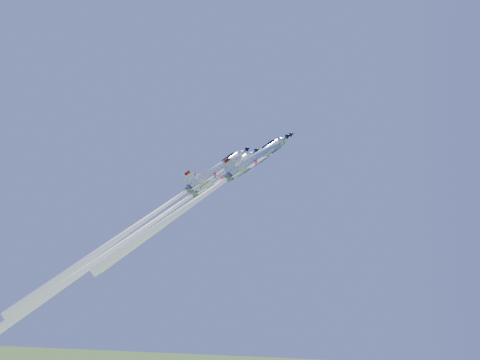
% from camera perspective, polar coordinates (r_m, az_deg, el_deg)
% --- Properties ---
extents(jet_lead, '(28.97, 19.29, 30.34)m').
position_cam_1_polar(jet_lead, '(98.16, -3.47, -1.37)').
color(jet_lead, white).
extents(jet_left, '(43.89, 29.53, 47.73)m').
position_cam_1_polar(jet_left, '(101.98, -12.44, -6.65)').
color(jet_left, white).
extents(jet_right, '(26.54, 17.64, 27.64)m').
position_cam_1_polar(jet_right, '(88.39, -3.98, -1.63)').
color(jet_right, white).
extents(jet_slot, '(32.16, 21.53, 34.34)m').
position_cam_1_polar(jet_slot, '(93.62, -10.30, -4.32)').
color(jet_slot, white).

